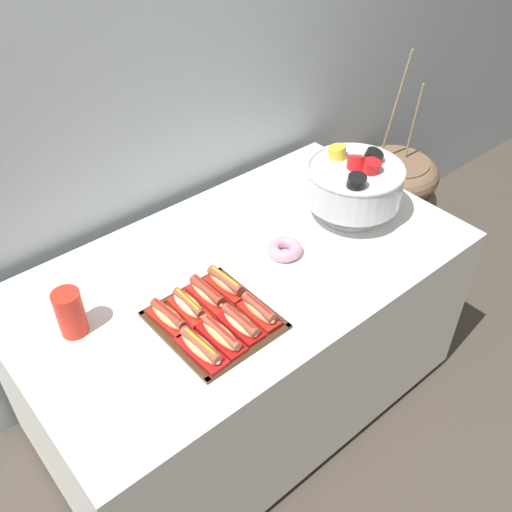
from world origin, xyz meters
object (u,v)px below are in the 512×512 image
(hot_dog_1, at_px, (221,335))
(hot_dog_7, at_px, (226,283))
(hot_dog_6, at_px, (207,294))
(donut, at_px, (284,249))
(hot_dog_3, at_px, (259,311))
(punch_bowl, at_px, (354,183))
(buffet_table, at_px, (244,334))
(hot_dog_2, at_px, (240,323))
(floor_vase, at_px, (388,212))
(hot_dog_4, at_px, (169,317))
(serving_tray, at_px, (214,321))
(hot_dog_5, at_px, (188,306))
(cup_stack, at_px, (70,313))
(hot_dog_0, at_px, (201,348))

(hot_dog_1, distance_m, hot_dog_7, 0.22)
(hot_dog_6, xyz_separation_m, donut, (0.35, 0.02, -0.02))
(hot_dog_3, bearing_deg, hot_dog_7, 90.84)
(hot_dog_7, relative_size, punch_bowl, 0.44)
(donut, bearing_deg, buffet_table, 161.02)
(punch_bowl, bearing_deg, hot_dog_2, -164.91)
(hot_dog_2, bearing_deg, floor_vase, 19.27)
(hot_dog_4, bearing_deg, serving_tray, -35.41)
(hot_dog_5, bearing_deg, cup_stack, 152.19)
(hot_dog_1, height_order, cup_stack, cup_stack)
(hot_dog_2, relative_size, hot_dog_4, 0.97)
(hot_dog_2, relative_size, hot_dog_6, 0.96)
(hot_dog_3, bearing_deg, hot_dog_5, 133.12)
(hot_dog_1, bearing_deg, buffet_table, 40.88)
(hot_dog_5, bearing_deg, hot_dog_1, -89.16)
(hot_dog_3, bearing_deg, buffet_table, 61.99)
(hot_dog_6, distance_m, donut, 0.36)
(serving_tray, distance_m, hot_dog_4, 0.14)
(floor_vase, height_order, punch_bowl, floor_vase)
(floor_vase, relative_size, hot_dog_6, 6.92)
(hot_dog_0, bearing_deg, floor_vase, 17.59)
(hot_dog_0, distance_m, hot_dog_3, 0.23)
(buffet_table, bearing_deg, donut, -18.98)
(hot_dog_7, bearing_deg, hot_dog_2, -113.60)
(hot_dog_3, xyz_separation_m, punch_bowl, (0.63, 0.19, 0.12))
(hot_dog_7, relative_size, cup_stack, 1.03)
(hot_dog_3, relative_size, punch_bowl, 0.42)
(floor_vase, bearing_deg, buffet_table, -168.16)
(hot_dog_3, relative_size, donut, 1.22)
(hot_dog_2, height_order, hot_dog_7, hot_dog_7)
(serving_tray, height_order, donut, donut)
(hot_dog_7, distance_m, cup_stack, 0.49)
(hot_dog_2, xyz_separation_m, donut, (0.35, 0.19, -0.01))
(buffet_table, xyz_separation_m, hot_dog_5, (-0.28, -0.07, 0.39))
(hot_dog_6, distance_m, punch_bowl, 0.71)
(hot_dog_6, height_order, hot_dog_7, hot_dog_6)
(serving_tray, bearing_deg, hot_dog_5, 115.29)
(hot_dog_4, bearing_deg, hot_dog_0, -89.16)
(hot_dog_0, xyz_separation_m, hot_dog_7, (0.22, 0.17, 0.00))
(hot_dog_1, height_order, hot_dog_2, same)
(hot_dog_2, relative_size, punch_bowl, 0.44)
(hot_dog_1, relative_size, cup_stack, 1.12)
(hot_dog_0, xyz_separation_m, hot_dog_1, (0.07, 0.00, 0.00))
(donut, bearing_deg, hot_dog_3, -146.40)
(hot_dog_1, xyz_separation_m, cup_stack, (-0.31, 0.33, 0.05))
(floor_vase, relative_size, hot_dog_0, 6.31)
(hot_dog_2, bearing_deg, donut, 27.75)
(hot_dog_5, xyz_separation_m, donut, (0.43, 0.02, -0.01))
(hot_dog_4, bearing_deg, punch_bowl, 1.76)
(floor_vase, height_order, hot_dog_2, floor_vase)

